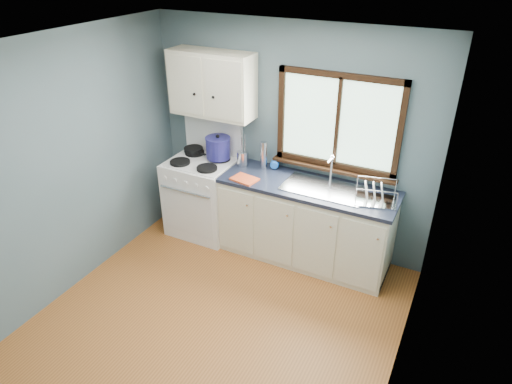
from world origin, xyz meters
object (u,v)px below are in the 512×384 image
at_px(base_cabinets, 305,226).
at_px(dish_rack, 375,196).
at_px(skillet, 194,149).
at_px(sink, 324,194).
at_px(gas_range, 203,194).
at_px(utensil_crock, 243,158).
at_px(stockpot, 218,147).
at_px(thermos, 264,155).

xyz_separation_m(base_cabinets, dish_rack, (0.70, -0.02, 0.56)).
bearing_deg(skillet, sink, 14.49).
relative_size(gas_range, utensil_crock, 3.22).
bearing_deg(utensil_crock, stockpot, -176.93).
bearing_deg(thermos, base_cabinets, -14.78).
height_order(sink, thermos, thermos).
height_order(gas_range, stockpot, gas_range).
relative_size(gas_range, dish_rack, 3.01).
relative_size(skillet, thermos, 1.14).
height_order(utensil_crock, dish_rack, utensil_crock).
distance_m(stockpot, dish_rack, 1.85).
bearing_deg(base_cabinets, gas_range, -179.18).
distance_m(base_cabinets, utensil_crock, 1.03).
height_order(base_cabinets, utensil_crock, utensil_crock).
bearing_deg(base_cabinets, dish_rack, -1.83).
bearing_deg(dish_rack, thermos, 158.56).
relative_size(gas_range, skillet, 3.79).
bearing_deg(stockpot, skillet, 176.42).
bearing_deg(sink, skillet, 175.70).
bearing_deg(thermos, dish_rack, -7.82).
height_order(base_cabinets, dish_rack, dish_rack).
xyz_separation_m(utensil_crock, thermos, (0.24, 0.03, 0.07)).
distance_m(sink, skillet, 1.69).
xyz_separation_m(base_cabinets, sink, (0.18, -0.00, 0.45)).
relative_size(utensil_crock, thermos, 1.34).
relative_size(skillet, utensil_crock, 0.85).
distance_m(base_cabinets, thermos, 0.90).
xyz_separation_m(base_cabinets, stockpot, (-1.14, 0.10, 0.68)).
relative_size(base_cabinets, stockpot, 6.30).
relative_size(sink, skillet, 2.34).
relative_size(base_cabinets, sink, 2.20).
relative_size(skillet, dish_rack, 0.79).
bearing_deg(dish_rack, stockpot, 162.48).
bearing_deg(utensil_crock, gas_range, -163.65).
xyz_separation_m(gas_range, base_cabinets, (1.31, 0.02, -0.08)).
height_order(gas_range, skillet, gas_range).
relative_size(gas_range, sink, 1.62).
height_order(sink, skillet, sink).
relative_size(skillet, stockpot, 1.22).
bearing_deg(gas_range, stockpot, 36.99).
xyz_separation_m(thermos, dish_rack, (1.29, -0.18, -0.10)).
height_order(stockpot, utensil_crock, utensil_crock).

